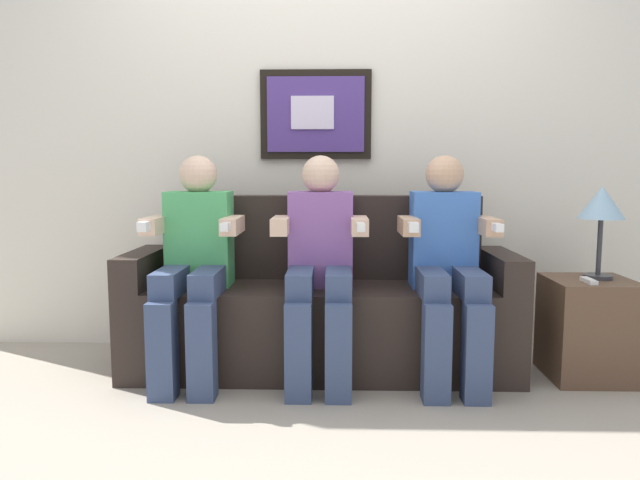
% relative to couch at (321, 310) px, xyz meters
% --- Properties ---
extents(ground_plane, '(5.70, 5.70, 0.00)m').
position_rel_couch_xyz_m(ground_plane, '(0.00, -0.33, -0.31)').
color(ground_plane, '#9E9384').
extents(back_wall_assembly, '(4.38, 0.10, 2.60)m').
position_rel_couch_xyz_m(back_wall_assembly, '(-0.00, 0.44, 0.99)').
color(back_wall_assembly, silver).
rests_on(back_wall_assembly, ground_plane).
extents(couch, '(1.98, 0.58, 0.90)m').
position_rel_couch_xyz_m(couch, '(0.00, 0.00, 0.00)').
color(couch, '#2D231E').
rests_on(couch, ground_plane).
extents(person_on_left, '(0.46, 0.56, 1.11)m').
position_rel_couch_xyz_m(person_on_left, '(-0.62, -0.17, 0.29)').
color(person_on_left, '#4CB266').
rests_on(person_on_left, ground_plane).
extents(person_in_middle, '(0.46, 0.56, 1.11)m').
position_rel_couch_xyz_m(person_in_middle, '(0.00, -0.17, 0.29)').
color(person_in_middle, '#8C59A5').
rests_on(person_in_middle, ground_plane).
extents(person_on_right, '(0.46, 0.56, 1.11)m').
position_rel_couch_xyz_m(person_on_right, '(0.62, -0.17, 0.29)').
color(person_on_right, '#3F72CC').
rests_on(person_on_right, ground_plane).
extents(side_table_right, '(0.40, 0.40, 0.50)m').
position_rel_couch_xyz_m(side_table_right, '(1.34, -0.11, -0.06)').
color(side_table_right, brown).
rests_on(side_table_right, ground_plane).
extents(table_lamp, '(0.22, 0.22, 0.46)m').
position_rel_couch_xyz_m(table_lamp, '(1.38, -0.09, 0.55)').
color(table_lamp, '#333338').
rests_on(table_lamp, side_table_right).
extents(spare_remote_on_table, '(0.04, 0.13, 0.02)m').
position_rel_couch_xyz_m(spare_remote_on_table, '(1.29, -0.20, 0.20)').
color(spare_remote_on_table, white).
rests_on(spare_remote_on_table, side_table_right).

